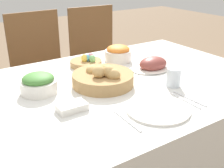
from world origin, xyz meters
TOP-DOWN VIEW (x-y plane):
  - dining_table at (0.00, 0.00)m, footprint 1.82×1.09m
  - chair_far_right at (0.50, 0.89)m, footprint 0.43×0.43m
  - chair_far_center at (0.00, 0.89)m, footprint 0.44×0.44m
  - bread_basket at (0.01, 0.01)m, footprint 0.31×0.31m
  - egg_basket at (0.08, 0.31)m, footprint 0.19×0.19m
  - ham_platter at (0.38, 0.05)m, footprint 0.27×0.19m
  - green_salad_bowl at (-0.29, 0.10)m, footprint 0.18×0.18m
  - carrot_bowl at (0.30, 0.29)m, footprint 0.17×0.17m
  - dinner_plate at (0.06, -0.35)m, footprint 0.27×0.27m
  - fork at (-0.10, -0.35)m, footprint 0.02×0.19m
  - knife at (0.23, -0.35)m, footprint 0.02×0.19m
  - spoon at (0.26, -0.35)m, footprint 0.02×0.19m
  - drinking_cup at (0.30, -0.19)m, footprint 0.07×0.07m
  - butter_dish at (-0.24, -0.15)m, footprint 0.12×0.08m

SIDE VIEW (x-z plane):
  - dining_table at x=0.00m, z-range 0.00..0.72m
  - chair_far_right at x=0.50m, z-range 0.03..1.00m
  - chair_far_center at x=0.00m, z-range 0.03..1.00m
  - fork at x=-0.10m, z-range 0.72..0.73m
  - knife at x=0.23m, z-range 0.72..0.73m
  - spoon at x=0.26m, z-range 0.72..0.73m
  - dinner_plate at x=0.06m, z-range 0.72..0.73m
  - butter_dish at x=-0.24m, z-range 0.72..0.76m
  - egg_basket at x=0.08m, z-range 0.71..0.79m
  - ham_platter at x=0.38m, z-range 0.71..0.79m
  - bread_basket at x=0.01m, z-range 0.70..0.82m
  - green_salad_bowl at x=-0.29m, z-range 0.72..0.82m
  - drinking_cup at x=0.30m, z-range 0.72..0.82m
  - carrot_bowl at x=0.30m, z-range 0.72..0.82m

